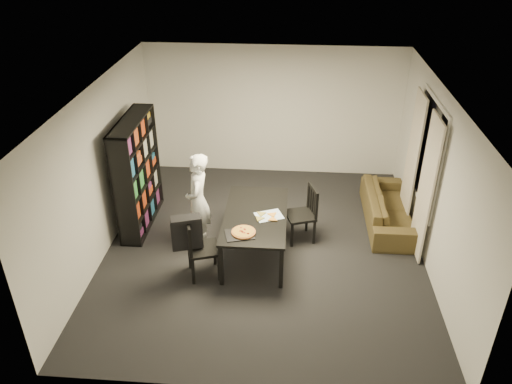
# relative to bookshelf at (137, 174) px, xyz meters

# --- Properties ---
(room) EXTENTS (5.01, 5.51, 2.61)m
(room) POSITION_rel_bookshelf_xyz_m (2.16, -0.60, 0.35)
(room) COLOR black
(room) RESTS_ON ground
(window_pane) EXTENTS (0.02, 1.40, 1.60)m
(window_pane) POSITION_rel_bookshelf_xyz_m (4.64, -0.00, 0.55)
(window_pane) COLOR black
(window_pane) RESTS_ON room
(window_frame) EXTENTS (0.03, 1.52, 1.72)m
(window_frame) POSITION_rel_bookshelf_xyz_m (4.64, -0.00, 0.55)
(window_frame) COLOR white
(window_frame) RESTS_ON room
(curtain_left) EXTENTS (0.03, 0.70, 2.25)m
(curtain_left) POSITION_rel_bookshelf_xyz_m (4.56, -0.52, 0.20)
(curtain_left) COLOR beige
(curtain_left) RESTS_ON room
(curtain_right) EXTENTS (0.03, 0.70, 2.25)m
(curtain_right) POSITION_rel_bookshelf_xyz_m (4.56, 0.52, 0.20)
(curtain_right) COLOR beige
(curtain_right) RESTS_ON room
(bookshelf) EXTENTS (0.35, 1.50, 1.90)m
(bookshelf) POSITION_rel_bookshelf_xyz_m (0.00, 0.00, 0.00)
(bookshelf) COLOR black
(bookshelf) RESTS_ON room
(dining_table) EXTENTS (0.95, 1.72, 0.72)m
(dining_table) POSITION_rel_bookshelf_xyz_m (2.03, -0.74, -0.30)
(dining_table) COLOR black
(dining_table) RESTS_ON room
(chair_left) EXTENTS (0.56, 0.56, 0.96)m
(chair_left) POSITION_rel_bookshelf_xyz_m (1.22, -1.36, -0.40)
(chair_left) COLOR black
(chair_left) RESTS_ON room
(chair_right) EXTENTS (0.55, 0.55, 0.94)m
(chair_right) POSITION_rel_bookshelf_xyz_m (2.80, -0.27, -0.41)
(chair_right) COLOR black
(chair_right) RESTS_ON room
(draped_jacket) EXTENTS (0.46, 0.31, 0.53)m
(draped_jacket) POSITION_rel_bookshelf_xyz_m (1.10, -1.40, -0.16)
(draped_jacket) COLOR black
(draped_jacket) RESTS_ON chair_left
(person) EXTENTS (0.43, 0.61, 1.58)m
(person) POSITION_rel_bookshelf_xyz_m (1.11, -0.54, -0.16)
(person) COLOR white
(person) RESTS_ON room
(baking_tray) EXTENTS (0.47, 0.42, 0.01)m
(baking_tray) POSITION_rel_bookshelf_xyz_m (1.84, -1.31, -0.23)
(baking_tray) COLOR black
(baking_tray) RESTS_ON dining_table
(pepperoni_pizza) EXTENTS (0.35, 0.35, 0.03)m
(pepperoni_pizza) POSITION_rel_bookshelf_xyz_m (1.90, -1.27, -0.21)
(pepperoni_pizza) COLOR #AC6232
(pepperoni_pizza) RESTS_ON dining_table
(kitchen_towel) EXTENTS (0.48, 0.43, 0.01)m
(kitchen_towel) POSITION_rel_bookshelf_xyz_m (2.23, -0.77, -0.23)
(kitchen_towel) COLOR silver
(kitchen_towel) RESTS_ON dining_table
(pizza_slices) EXTENTS (0.46, 0.43, 0.01)m
(pizza_slices) POSITION_rel_bookshelf_xyz_m (2.20, -0.81, -0.22)
(pizza_slices) COLOR #B46E38
(pizza_slices) RESTS_ON dining_table
(sofa) EXTENTS (0.75, 1.91, 0.56)m
(sofa) POSITION_rel_bookshelf_xyz_m (4.24, 0.32, -0.67)
(sofa) COLOR #41301A
(sofa) RESTS_ON room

